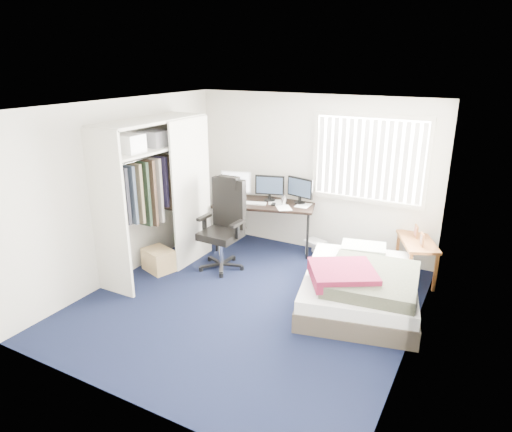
{
  "coord_description": "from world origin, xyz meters",
  "views": [
    {
      "loc": [
        2.57,
        -4.55,
        3.0
      ],
      "look_at": [
        -0.1,
        0.4,
        1.05
      ],
      "focal_mm": 32.0,
      "sensor_mm": 36.0,
      "label": 1
    }
  ],
  "objects_px": {
    "desk": "(265,201)",
    "office_chair": "(224,233)",
    "bed": "(360,285)",
    "nightstand": "(417,245)"
  },
  "relations": [
    {
      "from": "office_chair",
      "to": "bed",
      "type": "bearing_deg",
      "value": -4.26
    },
    {
      "from": "desk",
      "to": "nightstand",
      "type": "bearing_deg",
      "value": -0.0
    },
    {
      "from": "desk",
      "to": "office_chair",
      "type": "relative_size",
      "value": 1.28
    },
    {
      "from": "office_chair",
      "to": "nightstand",
      "type": "relative_size",
      "value": 1.45
    },
    {
      "from": "desk",
      "to": "nightstand",
      "type": "distance_m",
      "value": 2.43
    },
    {
      "from": "office_chair",
      "to": "nightstand",
      "type": "bearing_deg",
      "value": 19.78
    },
    {
      "from": "office_chair",
      "to": "nightstand",
      "type": "xyz_separation_m",
      "value": [
        2.62,
        0.94,
        -0.01
      ]
    },
    {
      "from": "desk",
      "to": "bed",
      "type": "relative_size",
      "value": 0.82
    },
    {
      "from": "bed",
      "to": "nightstand",
      "type": "bearing_deg",
      "value": 66.48
    },
    {
      "from": "desk",
      "to": "office_chair",
      "type": "xyz_separation_m",
      "value": [
        -0.21,
        -0.94,
        -0.29
      ]
    }
  ]
}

